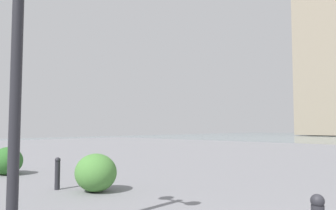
# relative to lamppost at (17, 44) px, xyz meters

# --- Properties ---
(lamppost) EXTENTS (0.98, 0.28, 3.74)m
(lamppost) POSITION_rel_lamppost_xyz_m (0.00, 0.00, 0.00)
(lamppost) COLOR #232328
(lamppost) RESTS_ON ground
(bollard_mid) EXTENTS (0.13, 0.13, 0.75)m
(bollard_mid) POSITION_rel_lamppost_xyz_m (2.96, -2.18, -2.12)
(bollard_mid) COLOR #232328
(bollard_mid) RESTS_ON ground
(shrub_round) EXTENTS (1.00, 0.90, 0.85)m
(shrub_round) POSITION_rel_lamppost_xyz_m (2.10, -2.65, -2.09)
(shrub_round) COLOR #477F38
(shrub_round) RESTS_ON ground
(shrub_wide) EXTENTS (0.98, 0.89, 0.84)m
(shrub_wide) POSITION_rel_lamppost_xyz_m (6.27, -2.30, -2.10)
(shrub_wide) COLOR #2D6628
(shrub_wide) RESTS_ON ground
(shrub_tall) EXTENTS (0.91, 0.82, 0.77)m
(shrub_tall) POSITION_rel_lamppost_xyz_m (6.65, -2.28, -2.13)
(shrub_tall) COLOR #387533
(shrub_tall) RESTS_ON ground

